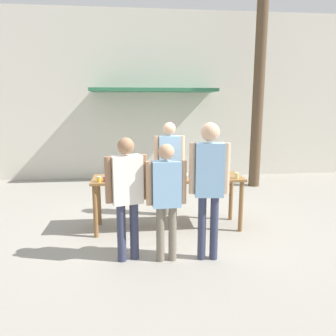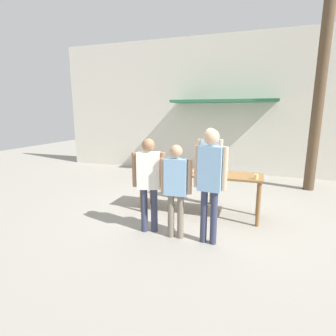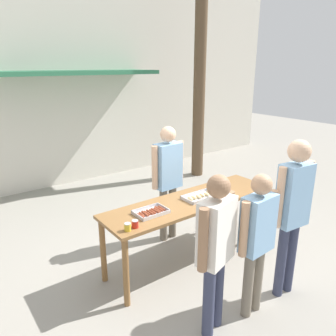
# 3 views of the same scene
# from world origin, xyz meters

# --- Properties ---
(ground_plane) EXTENTS (24.00, 24.00, 0.00)m
(ground_plane) POSITION_xyz_m (0.00, 0.00, 0.00)
(ground_plane) COLOR gray
(building_facade_back) EXTENTS (12.00, 1.11, 4.50)m
(building_facade_back) POSITION_xyz_m (0.00, 3.98, 2.26)
(building_facade_back) COLOR beige
(building_facade_back) RESTS_ON ground
(serving_table) EXTENTS (2.45, 0.68, 0.88)m
(serving_table) POSITION_xyz_m (0.00, 0.00, 0.77)
(serving_table) COLOR brown
(serving_table) RESTS_ON ground
(food_tray_sausages) EXTENTS (0.38, 0.27, 0.04)m
(food_tray_sausages) POSITION_xyz_m (-0.65, -0.02, 0.89)
(food_tray_sausages) COLOR silver
(food_tray_sausages) RESTS_ON serving_table
(food_tray_buns) EXTENTS (0.47, 0.26, 0.06)m
(food_tray_buns) POSITION_xyz_m (0.12, -0.02, 0.90)
(food_tray_buns) COLOR silver
(food_tray_buns) RESTS_ON serving_table
(condiment_jar_mustard) EXTENTS (0.07, 0.07, 0.09)m
(condiment_jar_mustard) POSITION_xyz_m (-1.09, -0.22, 0.92)
(condiment_jar_mustard) COLOR gold
(condiment_jar_mustard) RESTS_ON serving_table
(condiment_jar_ketchup) EXTENTS (0.07, 0.07, 0.09)m
(condiment_jar_ketchup) POSITION_xyz_m (-0.99, -0.21, 0.92)
(condiment_jar_ketchup) COLOR #B22319
(condiment_jar_ketchup) RESTS_ON serving_table
(beer_cup) EXTENTS (0.08, 0.08, 0.09)m
(beer_cup) POSITION_xyz_m (1.09, -0.22, 0.92)
(beer_cup) COLOR #DBC67A
(beer_cup) RESTS_ON serving_table
(person_server_behind_table) EXTENTS (0.56, 0.23, 1.73)m
(person_server_behind_table) POSITION_xyz_m (0.10, 0.64, 1.04)
(person_server_behind_table) COLOR #756B5B
(person_server_behind_table) RESTS_ON ground
(person_customer_holding_hotdog) EXTENTS (0.54, 0.31, 1.64)m
(person_customer_holding_hotdog) POSITION_xyz_m (-0.65, -1.08, 0.98)
(person_customer_holding_hotdog) COLOR #333851
(person_customer_holding_hotdog) RESTS_ON ground
(person_customer_with_cup) EXTENTS (0.52, 0.24, 1.83)m
(person_customer_with_cup) POSITION_xyz_m (0.41, -1.17, 1.12)
(person_customer_with_cup) COLOR #333851
(person_customer_with_cup) RESTS_ON ground
(person_customer_waiting_in_line) EXTENTS (0.52, 0.22, 1.57)m
(person_customer_waiting_in_line) POSITION_xyz_m (-0.14, -1.16, 0.94)
(person_customer_waiting_in_line) COLOR #756B5B
(person_customer_waiting_in_line) RESTS_ON ground
(utility_pole) EXTENTS (1.10, 0.27, 6.22)m
(utility_pole) POSITION_xyz_m (2.49, 2.66, 3.16)
(utility_pole) COLOR brown
(utility_pole) RESTS_ON ground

